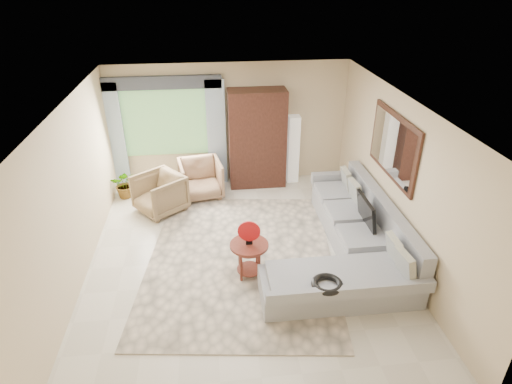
{
  "coord_description": "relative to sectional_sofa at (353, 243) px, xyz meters",
  "views": [
    {
      "loc": [
        -0.46,
        -5.73,
        4.32
      ],
      "look_at": [
        0.25,
        0.35,
        1.05
      ],
      "focal_mm": 30.0,
      "sensor_mm": 36.0,
      "label": 1
    }
  ],
  "objects": [
    {
      "name": "area_rug",
      "position": [
        -1.83,
        0.18,
        -0.27
      ],
      "size": [
        3.48,
        4.35,
        0.02
      ],
      "primitive_type": "cube",
      "rotation": [
        0.0,
        0.0,
        -0.13
      ],
      "color": "beige",
      "rests_on": "ground"
    },
    {
      "name": "curtain_left",
      "position": [
        -4.18,
        3.06,
        0.87
      ],
      "size": [
        0.4,
        0.08,
        2.3
      ],
      "primitive_type": "cube",
      "color": "#9EB7CC",
      "rests_on": "ground"
    },
    {
      "name": "armchair_left",
      "position": [
        -3.26,
        1.91,
        0.1
      ],
      "size": [
        1.17,
        1.17,
        0.77
      ],
      "primitive_type": "imported",
      "rotation": [
        0.0,
        0.0,
        -0.9
      ],
      "color": "olive",
      "rests_on": "ground"
    },
    {
      "name": "coffee_table",
      "position": [
        -1.73,
        -0.26,
        0.03
      ],
      "size": [
        0.59,
        0.59,
        0.59
      ],
      "rotation": [
        0.0,
        0.0,
        -0.38
      ],
      "color": "#531F16",
      "rests_on": "ground"
    },
    {
      "name": "curtain_right",
      "position": [
        -2.08,
        3.06,
        0.87
      ],
      "size": [
        0.4,
        0.08,
        2.3
      ],
      "primitive_type": "cube",
      "color": "#9EB7CC",
      "rests_on": "ground"
    },
    {
      "name": "window",
      "position": [
        -3.13,
        3.15,
        1.12
      ],
      "size": [
        1.8,
        0.04,
        1.4
      ],
      "primitive_type": "cube",
      "color": "#669E59",
      "rests_on": "wall_back"
    },
    {
      "name": "potted_plant",
      "position": [
        -4.02,
        2.59,
        0.02
      ],
      "size": [
        0.55,
        0.48,
        0.6
      ],
      "primitive_type": "imported",
      "rotation": [
        0.0,
        0.0,
        0.03
      ],
      "color": "#999999",
      "rests_on": "ground"
    },
    {
      "name": "armoire",
      "position": [
        -1.23,
        2.9,
        0.77
      ],
      "size": [
        1.2,
        0.55,
        2.1
      ],
      "primitive_type": "cube",
      "color": "black",
      "rests_on": "ground"
    },
    {
      "name": "garden_hose",
      "position": [
        -0.78,
        -1.24,
        0.26
      ],
      "size": [
        0.43,
        0.43,
        0.09
      ],
      "primitive_type": "torus",
      "color": "black",
      "rests_on": "sectional_sofa"
    },
    {
      "name": "floor_lamp",
      "position": [
        -0.43,
        2.96,
        0.47
      ],
      "size": [
        0.24,
        0.24,
        1.5
      ],
      "primitive_type": "cube",
      "color": "silver",
      "rests_on": "ground"
    },
    {
      "name": "red_disc",
      "position": [
        -1.73,
        -0.26,
        0.54
      ],
      "size": [
        0.34,
        0.08,
        0.34
      ],
      "primitive_type": "cylinder",
      "rotation": [
        1.57,
        0.0,
        -0.15
      ],
      "color": "#B71215",
      "rests_on": "coffee_table"
    },
    {
      "name": "armchair_right",
      "position": [
        -2.46,
        2.47,
        0.11
      ],
      "size": [
        0.96,
        0.98,
        0.78
      ],
      "primitive_type": "imported",
      "rotation": [
        0.0,
        0.0,
        0.16
      ],
      "color": "olive",
      "rests_on": "ground"
    },
    {
      "name": "ground",
      "position": [
        -1.78,
        0.18,
        -0.28
      ],
      "size": [
        6.0,
        6.0,
        0.0
      ],
      "primitive_type": "plane",
      "color": "silver",
      "rests_on": "ground"
    },
    {
      "name": "valance",
      "position": [
        -3.13,
        3.08,
        1.97
      ],
      "size": [
        2.4,
        0.12,
        0.26
      ],
      "primitive_type": "cube",
      "color": "#1E232D",
      "rests_on": "wall_back"
    },
    {
      "name": "sectional_sofa",
      "position": [
        0.0,
        0.0,
        0.0
      ],
      "size": [
        2.3,
        3.46,
        0.9
      ],
      "color": "#9A9CA2",
      "rests_on": "ground"
    },
    {
      "name": "wall_mirror",
      "position": [
        0.68,
        0.53,
        1.47
      ],
      "size": [
        0.05,
        1.7,
        1.05
      ],
      "color": "black",
      "rests_on": "wall_right"
    },
    {
      "name": "tv_screen",
      "position": [
        0.27,
        0.25,
        0.44
      ],
      "size": [
        0.14,
        0.74,
        0.48
      ],
      "primitive_type": "cube",
      "rotation": [
        0.0,
        -0.17,
        0.0
      ],
      "color": "black",
      "rests_on": "sectional_sofa"
    }
  ]
}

